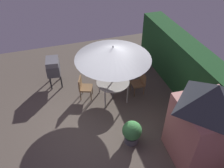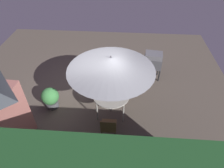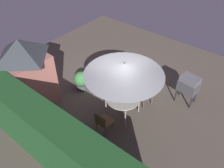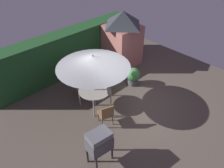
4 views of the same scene
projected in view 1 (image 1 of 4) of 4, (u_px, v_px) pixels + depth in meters
The scene contains 9 objects.
ground_plane at pixel (101, 115), 8.24m from camera, with size 11.00×11.00×0.00m, color brown.
hedge_backdrop at pixel (192, 75), 8.42m from camera, with size 7.25×0.84×2.01m.
garden_shed at pixel (205, 123), 6.13m from camera, with size 1.64×1.65×2.69m.
patio_table at pixel (113, 83), 8.49m from camera, with size 1.23×1.23×0.79m.
patio_umbrella at pixel (113, 53), 7.68m from camera, with size 2.64×2.64×2.30m.
bbq_grill at pixel (53, 67), 9.09m from camera, with size 0.75×0.58×1.20m.
chair_near_shed at pixel (84, 86), 8.66m from camera, with size 0.59×0.59×0.90m.
chair_far_side at pixel (140, 82), 8.88m from camera, with size 0.46×0.47×0.90m.
potted_plant_by_shed at pixel (132, 132), 7.07m from camera, with size 0.61×0.61×0.81m.
Camera 1 is at (5.57, -1.32, 6.04)m, focal length 36.74 mm.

